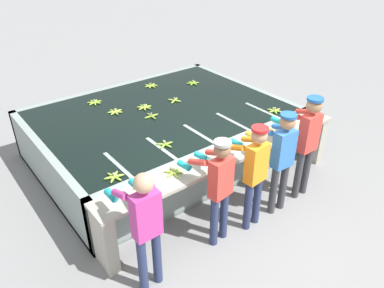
{
  "coord_description": "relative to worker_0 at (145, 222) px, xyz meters",
  "views": [
    {
      "loc": [
        -3.33,
        -3.12,
        3.8
      ],
      "look_at": [
        0.0,
        1.15,
        0.64
      ],
      "focal_mm": 35.0,
      "sensor_mm": 36.0,
      "label": 1
    }
  ],
  "objects": [
    {
      "name": "worker_3",
      "position": [
        2.28,
        0.01,
        0.01
      ],
      "size": [
        0.44,
        0.73,
        1.63
      ],
      "color": "#38383D",
      "rests_on": "ground"
    },
    {
      "name": "banana_bunch_floating_3",
      "position": [
        3.42,
        1.12,
        -0.05
      ],
      "size": [
        0.28,
        0.27,
        0.08
      ],
      "color": "#93BC3D",
      "rests_on": "wash_tank"
    },
    {
      "name": "banana_bunch_ledge_2",
      "position": [
        0.85,
        0.64,
        -0.04
      ],
      "size": [
        0.28,
        0.28,
        0.08
      ],
      "color": "#93BC3D",
      "rests_on": "work_ledge"
    },
    {
      "name": "banana_bunch_floating_4",
      "position": [
        0.16,
        1.05,
        -0.05
      ],
      "size": [
        0.28,
        0.28,
        0.08
      ],
      "color": "#8CB738",
      "rests_on": "wash_tank"
    },
    {
      "name": "banana_bunch_floating_6",
      "position": [
        1.13,
        2.84,
        -0.05
      ],
      "size": [
        0.28,
        0.28,
        0.08
      ],
      "color": "#9EC642",
      "rests_on": "wash_tank"
    },
    {
      "name": "banana_bunch_floating_0",
      "position": [
        1.01,
        3.45,
        -0.05
      ],
      "size": [
        0.28,
        0.28,
        0.08
      ],
      "color": "#8CB738",
      "rests_on": "wash_tank"
    },
    {
      "name": "banana_bunch_ledge_0",
      "position": [
        3.77,
        0.51,
        -0.04
      ],
      "size": [
        0.27,
        0.28,
        0.08
      ],
      "color": "#93BC3D",
      "rests_on": "work_ledge"
    },
    {
      "name": "banana_bunch_floating_1",
      "position": [
        1.54,
        2.29,
        -0.05
      ],
      "size": [
        0.28,
        0.28,
        0.08
      ],
      "color": "#7FAD33",
      "rests_on": "wash_tank"
    },
    {
      "name": "worker_4",
      "position": [
        2.87,
        0.03,
        0.06
      ],
      "size": [
        0.41,
        0.72,
        1.71
      ],
      "color": "#38383D",
      "rests_on": "ground"
    },
    {
      "name": "worker_0",
      "position": [
        0.0,
        0.0,
        0.0
      ],
      "size": [
        0.4,
        0.71,
        1.63
      ],
      "color": "navy",
      "rests_on": "ground"
    },
    {
      "name": "knife_1",
      "position": [
        1.54,
        0.52,
        -0.05
      ],
      "size": [
        0.3,
        0.23,
        0.02
      ],
      "color": "silver",
      "rests_on": "work_ledge"
    },
    {
      "name": "knife_0",
      "position": [
        3.15,
        0.59,
        -0.05
      ],
      "size": [
        0.35,
        0.09,
        0.02
      ],
      "color": "silver",
      "rests_on": "work_ledge"
    },
    {
      "name": "wash_tank",
      "position": [
        1.81,
        2.41,
        -0.52
      ],
      "size": [
        4.39,
        3.29,
        0.92
      ],
      "color": "gray",
      "rests_on": "ground"
    },
    {
      "name": "worker_1",
      "position": [
        1.14,
        0.07,
        -0.02
      ],
      "size": [
        0.46,
        0.73,
        1.58
      ],
      "color": "navy",
      "rests_on": "ground"
    },
    {
      "name": "ground_plane",
      "position": [
        1.81,
        0.33,
        -0.98
      ],
      "size": [
        80.0,
        80.0,
        0.0
      ],
      "primitive_type": "plane",
      "color": "gray",
      "rests_on": "ground"
    },
    {
      "name": "banana_bunch_floating_7",
      "position": [
        1.64,
        2.69,
        -0.05
      ],
      "size": [
        0.28,
        0.27,
        0.08
      ],
      "color": "#93BC3D",
      "rests_on": "wash_tank"
    },
    {
      "name": "worker_2",
      "position": [
        1.72,
        0.01,
        -0.01
      ],
      "size": [
        0.44,
        0.73,
        1.61
      ],
      "color": "navy",
      "rests_on": "ground"
    },
    {
      "name": "banana_bunch_floating_9",
      "position": [
        2.26,
        2.6,
        -0.05
      ],
      "size": [
        0.26,
        0.26,
        0.08
      ],
      "color": "#9EC642",
      "rests_on": "wash_tank"
    },
    {
      "name": "banana_bunch_ledge_1",
      "position": [
        0.37,
        0.65,
        -0.04
      ],
      "size": [
        0.28,
        0.26,
        0.08
      ],
      "color": "#7FAD33",
      "rests_on": "work_ledge"
    },
    {
      "name": "banana_bunch_floating_5",
      "position": [
        1.17,
        1.34,
        -0.05
      ],
      "size": [
        0.27,
        0.28,
        0.08
      ],
      "color": "#7FAD33",
      "rests_on": "wash_tank"
    },
    {
      "name": "work_ledge",
      "position": [
        1.81,
        0.56,
        -0.33
      ],
      "size": [
        4.39,
        0.45,
        0.92
      ],
      "color": "#A8A393",
      "rests_on": "ground"
    },
    {
      "name": "banana_bunch_floating_2",
      "position": [
        2.31,
        3.52,
        -0.05
      ],
      "size": [
        0.28,
        0.28,
        0.08
      ],
      "color": "#8CB738",
      "rests_on": "wash_tank"
    },
    {
      "name": "banana_bunch_floating_8",
      "position": [
        3.1,
        3.11,
        -0.05
      ],
      "size": [
        0.26,
        0.28,
        0.08
      ],
      "color": "#7FAD33",
      "rests_on": "wash_tank"
    }
  ]
}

